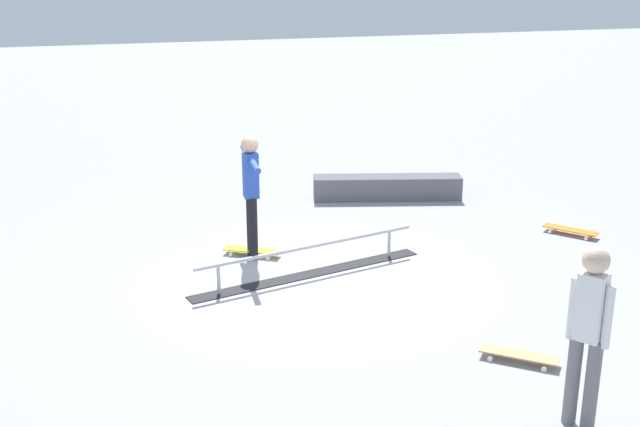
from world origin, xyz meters
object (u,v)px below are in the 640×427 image
Objects in this scene: loose_skateboard_natural at (519,355)px; grind_rail at (309,262)px; skateboard_main at (252,250)px; skater_main at (251,188)px; skate_ledge at (387,187)px; bystander_white_shirt at (588,328)px; loose_skateboard_orange at (571,230)px.

grind_rail is at bearing 156.65° from loose_skateboard_natural.
skateboard_main is (0.56, -0.91, -0.11)m from grind_rail.
skater_main is 4.33m from loose_skateboard_natural.
bystander_white_shirt is at bearing 82.43° from skate_ledge.
grind_rail is 4.48× the size of loose_skateboard_natural.
bystander_white_shirt is (-1.31, 4.08, 0.78)m from grind_rail.
loose_skateboard_natural is (-1.98, 3.79, 0.00)m from skateboard_main.
loose_skateboard_orange is (-4.75, 0.49, -0.92)m from skater_main.
grind_rail is 1.07m from skateboard_main.
skateboard_main is at bearing 165.36° from bystander_white_shirt.
skate_ledge reaches higher than loose_skateboard_natural.
loose_skateboard_orange is at bearing 111.89° from bystander_white_shirt.
skate_ledge reaches higher than skateboard_main.
skater_main is 2.28× the size of loose_skateboard_orange.
skateboard_main and loose_skateboard_orange have the same top height.
grind_rail is 1.93× the size of skater_main.
skater_main is at bearing -133.78° from loose_skateboard_orange.
loose_skateboard_orange is (-2.88, -4.45, -0.88)m from bystander_white_shirt.
loose_skateboard_natural is at bearing 139.64° from bystander_white_shirt.
skater_main reaches higher than skateboard_main.
loose_skateboard_natural is (2.77, 3.26, 0.00)m from loose_skateboard_orange.
loose_skateboard_orange and loose_skateboard_natural have the same top height.
skater_main reaches higher than loose_skateboard_orange.
skater_main is at bearing 121.61° from skateboard_main.
skater_main reaches higher than grind_rail.
skate_ledge is at bearing 137.19° from bystander_white_shirt.
skater_main is 5.28m from bystander_white_shirt.
grind_rail is 4.35m from bystander_white_shirt.
skater_main is 4.87m from loose_skateboard_orange.
skateboard_main is at bearing 35.59° from skate_ledge.
skate_ledge is 3.57m from skater_main.
grind_rail reaches higher than skate_ledge.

